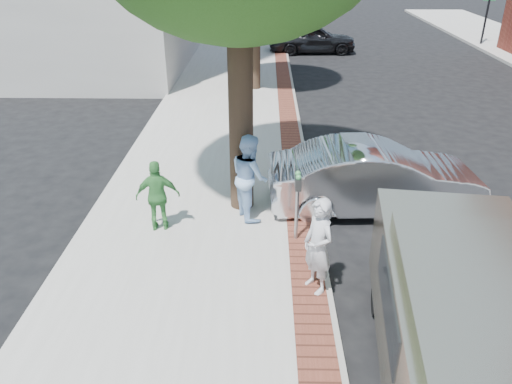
{
  "coord_description": "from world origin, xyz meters",
  "views": [
    {
      "loc": [
        -0.09,
        -8.18,
        5.59
      ],
      "look_at": [
        -0.25,
        0.47,
        1.2
      ],
      "focal_mm": 35.0,
      "sensor_mm": 36.0,
      "label": 1
    }
  ],
  "objects_px": {
    "person_gray": "(318,246)",
    "van": "(468,329)",
    "person_green": "(158,196)",
    "bg_car": "(312,38)",
    "parking_meter": "(298,192)",
    "sedan_silver": "(375,178)",
    "person_officer": "(250,176)"
  },
  "relations": [
    {
      "from": "person_officer",
      "to": "sedan_silver",
      "type": "distance_m",
      "value": 2.9
    },
    {
      "from": "person_gray",
      "to": "sedan_silver",
      "type": "xyz_separation_m",
      "value": [
        1.6,
        3.2,
        -0.23
      ]
    },
    {
      "from": "parking_meter",
      "to": "sedan_silver",
      "type": "xyz_separation_m",
      "value": [
        1.86,
        1.57,
        -0.41
      ]
    },
    {
      "from": "person_green",
      "to": "van",
      "type": "xyz_separation_m",
      "value": [
        4.83,
        -4.01,
        0.19
      ]
    },
    {
      "from": "person_green",
      "to": "sedan_silver",
      "type": "height_order",
      "value": "person_green"
    },
    {
      "from": "parking_meter",
      "to": "van",
      "type": "relative_size",
      "value": 0.26
    },
    {
      "from": "parking_meter",
      "to": "person_green",
      "type": "relative_size",
      "value": 0.96
    },
    {
      "from": "person_green",
      "to": "sedan_silver",
      "type": "xyz_separation_m",
      "value": [
        4.68,
        1.21,
        -0.12
      ]
    },
    {
      "from": "van",
      "to": "person_gray",
      "type": "bearing_deg",
      "value": 137.73
    },
    {
      "from": "van",
      "to": "person_green",
      "type": "bearing_deg",
      "value": 147.35
    },
    {
      "from": "person_green",
      "to": "bg_car",
      "type": "distance_m",
      "value": 19.67
    },
    {
      "from": "parking_meter",
      "to": "person_green",
      "type": "distance_m",
      "value": 2.86
    },
    {
      "from": "van",
      "to": "sedan_silver",
      "type": "bearing_deg",
      "value": 98.71
    },
    {
      "from": "parking_meter",
      "to": "sedan_silver",
      "type": "distance_m",
      "value": 2.47
    },
    {
      "from": "person_gray",
      "to": "sedan_silver",
      "type": "distance_m",
      "value": 3.58
    },
    {
      "from": "person_gray",
      "to": "bg_car",
      "type": "height_order",
      "value": "person_gray"
    },
    {
      "from": "person_officer",
      "to": "van",
      "type": "xyz_separation_m",
      "value": [
        2.97,
        -4.62,
        0.02
      ]
    },
    {
      "from": "person_green",
      "to": "bg_car",
      "type": "relative_size",
      "value": 0.33
    },
    {
      "from": "bg_car",
      "to": "van",
      "type": "height_order",
      "value": "van"
    },
    {
      "from": "person_gray",
      "to": "person_green",
      "type": "bearing_deg",
      "value": -154.29
    },
    {
      "from": "parking_meter",
      "to": "person_officer",
      "type": "relative_size",
      "value": 0.79
    },
    {
      "from": "parking_meter",
      "to": "person_officer",
      "type": "bearing_deg",
      "value": 134.85
    },
    {
      "from": "person_officer",
      "to": "person_green",
      "type": "distance_m",
      "value": 1.97
    },
    {
      "from": "person_gray",
      "to": "van",
      "type": "height_order",
      "value": "van"
    },
    {
      "from": "person_officer",
      "to": "sedan_silver",
      "type": "height_order",
      "value": "person_officer"
    },
    {
      "from": "person_officer",
      "to": "sedan_silver",
      "type": "relative_size",
      "value": 0.39
    },
    {
      "from": "person_gray",
      "to": "person_officer",
      "type": "distance_m",
      "value": 2.87
    },
    {
      "from": "person_officer",
      "to": "van",
      "type": "height_order",
      "value": "person_officer"
    },
    {
      "from": "parking_meter",
      "to": "sedan_silver",
      "type": "bearing_deg",
      "value": 40.2
    },
    {
      "from": "parking_meter",
      "to": "van",
      "type": "bearing_deg",
      "value": -61.25
    },
    {
      "from": "sedan_silver",
      "to": "van",
      "type": "relative_size",
      "value": 0.84
    },
    {
      "from": "person_gray",
      "to": "parking_meter",
      "type": "bearing_deg",
      "value": 157.59
    }
  ]
}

